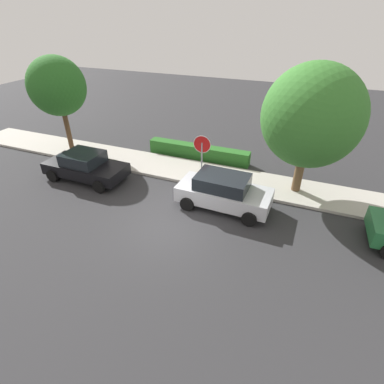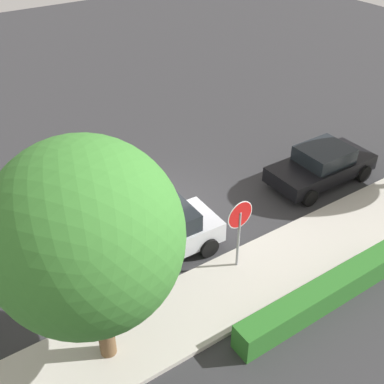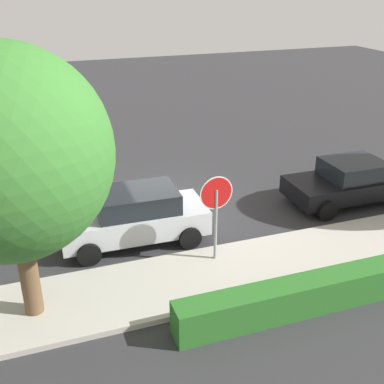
# 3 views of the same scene
# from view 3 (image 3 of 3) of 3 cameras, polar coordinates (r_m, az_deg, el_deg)

# --- Properties ---
(ground_plane) EXTENTS (60.00, 60.00, 0.00)m
(ground_plane) POSITION_cam_3_polar(r_m,az_deg,el_deg) (16.22, -3.04, -1.18)
(ground_plane) COLOR #2D2D30
(sidewalk_curb) EXTENTS (32.00, 2.49, 0.14)m
(sidewalk_curb) POSITION_cam_3_polar(r_m,az_deg,el_deg) (12.37, 3.26, -9.73)
(sidewalk_curb) COLOR #B2ADA3
(sidewalk_curb) RESTS_ON ground_plane
(stop_sign) EXTENTS (0.88, 0.08, 2.48)m
(stop_sign) POSITION_cam_3_polar(r_m,az_deg,el_deg) (12.11, 2.87, -1.46)
(stop_sign) COLOR gray
(stop_sign) RESTS_ON ground_plane
(parked_car_silver) EXTENTS (4.13, 2.04, 1.56)m
(parked_car_silver) POSITION_cam_3_polar(r_m,az_deg,el_deg) (13.65, -6.82, -2.79)
(parked_car_silver) COLOR silver
(parked_car_silver) RESTS_ON ground_plane
(parked_car_black) EXTENTS (4.26, 2.05, 1.46)m
(parked_car_black) POSITION_cam_3_polar(r_m,az_deg,el_deg) (16.78, 18.28, 1.20)
(parked_car_black) COLOR black
(parked_car_black) RESTS_ON ground_plane
(street_tree_mid_block) EXTENTS (4.22, 4.22, 5.98)m
(street_tree_mid_block) POSITION_cam_3_polar(r_m,az_deg,el_deg) (10.07, -21.13, 4.16)
(street_tree_mid_block) COLOR brown
(street_tree_mid_block) RESTS_ON ground_plane
(front_yard_hedge) EXTENTS (6.11, 0.65, 0.81)m
(front_yard_hedge) POSITION_cam_3_polar(r_m,az_deg,el_deg) (11.36, 13.07, -11.87)
(front_yard_hedge) COLOR #286623
(front_yard_hedge) RESTS_ON ground_plane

